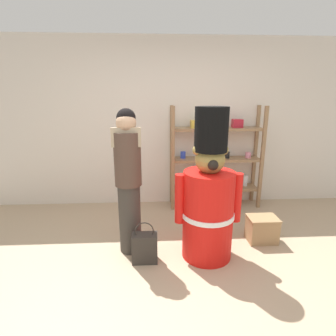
{
  "coord_description": "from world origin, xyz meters",
  "views": [
    {
      "loc": [
        -0.25,
        -2.06,
        1.73
      ],
      "look_at": [
        -0.11,
        0.63,
        1.0
      ],
      "focal_mm": 28.43,
      "sensor_mm": 36.0,
      "label": 1
    }
  ],
  "objects_px": {
    "person_shopper": "(128,179)",
    "display_crate": "(262,229)",
    "shopping_bag": "(145,247)",
    "teddy_bear_guard": "(208,200)",
    "merchandise_shelf": "(215,157)"
  },
  "relations": [
    {
      "from": "person_shopper",
      "to": "display_crate",
      "type": "height_order",
      "value": "person_shopper"
    },
    {
      "from": "shopping_bag",
      "to": "teddy_bear_guard",
      "type": "bearing_deg",
      "value": 7.29
    },
    {
      "from": "merchandise_shelf",
      "to": "person_shopper",
      "type": "relative_size",
      "value": 0.99
    },
    {
      "from": "person_shopper",
      "to": "display_crate",
      "type": "bearing_deg",
      "value": 3.79
    },
    {
      "from": "merchandise_shelf",
      "to": "display_crate",
      "type": "distance_m",
      "value": 1.37
    },
    {
      "from": "merchandise_shelf",
      "to": "shopping_bag",
      "type": "distance_m",
      "value": 1.97
    },
    {
      "from": "person_shopper",
      "to": "shopping_bag",
      "type": "xyz_separation_m",
      "value": [
        0.17,
        -0.24,
        -0.7
      ]
    },
    {
      "from": "person_shopper",
      "to": "merchandise_shelf",
      "type": "bearing_deg",
      "value": 45.47
    },
    {
      "from": "teddy_bear_guard",
      "to": "display_crate",
      "type": "height_order",
      "value": "teddy_bear_guard"
    },
    {
      "from": "shopping_bag",
      "to": "display_crate",
      "type": "height_order",
      "value": "shopping_bag"
    },
    {
      "from": "person_shopper",
      "to": "shopping_bag",
      "type": "height_order",
      "value": "person_shopper"
    },
    {
      "from": "merchandise_shelf",
      "to": "shopping_bag",
      "type": "height_order",
      "value": "merchandise_shelf"
    },
    {
      "from": "person_shopper",
      "to": "display_crate",
      "type": "relative_size",
      "value": 4.55
    },
    {
      "from": "merchandise_shelf",
      "to": "shopping_bag",
      "type": "bearing_deg",
      "value": -125.57
    },
    {
      "from": "merchandise_shelf",
      "to": "person_shopper",
      "type": "xyz_separation_m",
      "value": [
        -1.25,
        -1.27,
        0.07
      ]
    }
  ]
}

